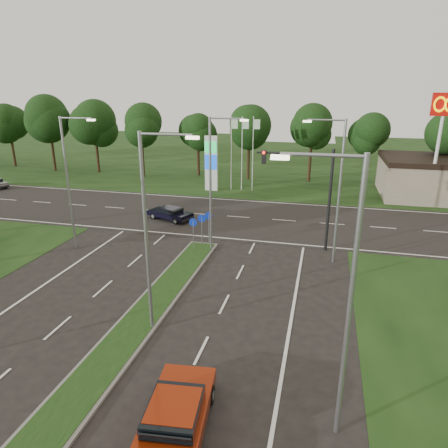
# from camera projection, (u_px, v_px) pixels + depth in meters

# --- Properties ---
(ground) EXTENTS (160.00, 160.00, 0.00)m
(ground) POSITION_uv_depth(u_px,v_px,m) (56.00, 425.00, 13.19)
(ground) COLOR black
(ground) RESTS_ON ground
(verge_far) EXTENTS (160.00, 50.00, 0.02)m
(verge_far) POSITION_uv_depth(u_px,v_px,m) (273.00, 160.00, 63.80)
(verge_far) COLOR black
(verge_far) RESTS_ON ground
(cross_road) EXTENTS (160.00, 12.00, 0.02)m
(cross_road) POSITION_uv_depth(u_px,v_px,m) (227.00, 216.00, 35.28)
(cross_road) COLOR black
(cross_road) RESTS_ON ground
(median_kerb) EXTENTS (2.00, 26.00, 0.12)m
(median_kerb) POSITION_uv_depth(u_px,v_px,m) (115.00, 351.00, 16.86)
(median_kerb) COLOR slate
(median_kerb) RESTS_ON ground
(streetlight_median_near) EXTENTS (2.53, 0.22, 9.00)m
(streetlight_median_near) POSITION_uv_depth(u_px,v_px,m) (150.00, 226.00, 16.88)
(streetlight_median_near) COLOR gray
(streetlight_median_near) RESTS_ON ground
(streetlight_median_far) EXTENTS (2.53, 0.22, 9.00)m
(streetlight_median_far) POSITION_uv_depth(u_px,v_px,m) (213.00, 178.00, 26.08)
(streetlight_median_far) COLOR gray
(streetlight_median_far) RESTS_ON ground
(streetlight_left_far) EXTENTS (2.53, 0.22, 9.00)m
(streetlight_left_far) POSITION_uv_depth(u_px,v_px,m) (70.00, 177.00, 26.40)
(streetlight_left_far) COLOR gray
(streetlight_left_far) RESTS_ON ground
(streetlight_right_far) EXTENTS (2.53, 0.22, 9.00)m
(streetlight_right_far) POSITION_uv_depth(u_px,v_px,m) (337.00, 185.00, 24.28)
(streetlight_right_far) COLOR gray
(streetlight_right_far) RESTS_ON ground
(streetlight_right_near) EXTENTS (2.53, 0.22, 9.00)m
(streetlight_right_near) POSITION_uv_depth(u_px,v_px,m) (344.00, 290.00, 11.39)
(streetlight_right_near) COLOR gray
(streetlight_right_near) RESTS_ON ground
(traffic_signal) EXTENTS (5.10, 0.42, 7.00)m
(traffic_signal) POSITION_uv_depth(u_px,v_px,m) (311.00, 183.00, 26.62)
(traffic_signal) COLOR black
(traffic_signal) RESTS_ON ground
(median_signs) EXTENTS (1.16, 1.76, 2.38)m
(median_signs) POSITION_uv_depth(u_px,v_px,m) (201.00, 224.00, 27.75)
(median_signs) COLOR gray
(median_signs) RESTS_ON ground
(gas_pylon) EXTENTS (5.80, 1.26, 8.00)m
(gas_pylon) POSITION_uv_depth(u_px,v_px,m) (213.00, 162.00, 43.47)
(gas_pylon) COLOR silver
(gas_pylon) RESTS_ON ground
(mcdonalds_sign) EXTENTS (2.20, 0.47, 10.40)m
(mcdonalds_sign) POSITION_uv_depth(u_px,v_px,m) (442.00, 121.00, 35.92)
(mcdonalds_sign) COLOR silver
(mcdonalds_sign) RESTS_ON ground
(treeline_far) EXTENTS (6.00, 6.00, 9.90)m
(treeline_far) POSITION_uv_depth(u_px,v_px,m) (260.00, 124.00, 47.76)
(treeline_far) COLOR black
(treeline_far) RESTS_ON ground
(red_sedan) EXTENTS (2.44, 4.87, 1.29)m
(red_sedan) POSITION_uv_depth(u_px,v_px,m) (175.00, 418.00, 12.59)
(red_sedan) COLOR maroon
(red_sedan) RESTS_ON ground
(navy_sedan) EXTENTS (4.25, 2.84, 1.08)m
(navy_sedan) POSITION_uv_depth(u_px,v_px,m) (170.00, 213.00, 34.15)
(navy_sedan) COLOR black
(navy_sedan) RESTS_ON ground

